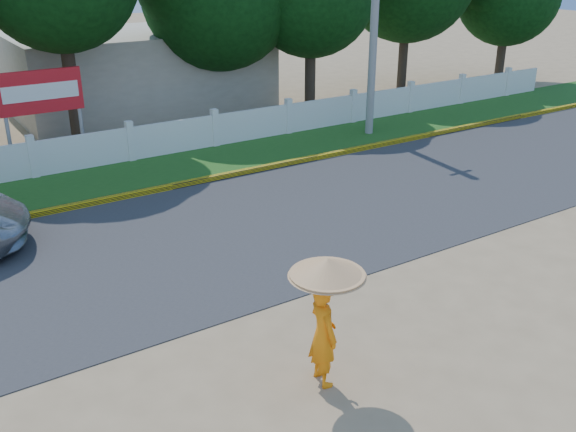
% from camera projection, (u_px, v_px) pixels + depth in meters
% --- Properties ---
extents(ground, '(120.00, 120.00, 0.00)m').
position_uv_depth(ground, '(346.00, 315.00, 11.95)').
color(ground, '#9E8460').
rests_on(ground, ground).
extents(road, '(60.00, 7.00, 0.02)m').
position_uv_depth(road, '(231.00, 232.00, 15.43)').
color(road, '#38383A').
rests_on(road, ground).
extents(grass_verge, '(60.00, 3.50, 0.03)m').
position_uv_depth(grass_verge, '(149.00, 173.00, 19.49)').
color(grass_verge, '#2D601E').
rests_on(grass_verge, ground).
extents(curb, '(40.00, 0.18, 0.16)m').
position_uv_depth(curb, '(172.00, 187.00, 18.15)').
color(curb, yellow).
rests_on(curb, ground).
extents(fence, '(40.00, 0.10, 1.10)m').
position_uv_depth(fence, '(131.00, 144.00, 20.40)').
color(fence, silver).
rests_on(fence, ground).
extents(building_near, '(10.00, 6.00, 3.20)m').
position_uv_depth(building_near, '(139.00, 70.00, 26.76)').
color(building_near, '#B7AD99').
rests_on(building_near, ground).
extents(utility_pole, '(0.28, 0.28, 7.54)m').
position_uv_depth(utility_pole, '(374.00, 28.00, 22.18)').
color(utility_pole, gray).
rests_on(utility_pole, ground).
extents(monk_with_parasol, '(1.18, 1.18, 2.14)m').
position_uv_depth(monk_with_parasol, '(325.00, 303.00, 9.61)').
color(monk_with_parasol, orange).
rests_on(monk_with_parasol, ground).
extents(billboard, '(2.50, 0.13, 2.95)m').
position_uv_depth(billboard, '(41.00, 97.00, 19.49)').
color(billboard, gray).
rests_on(billboard, ground).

